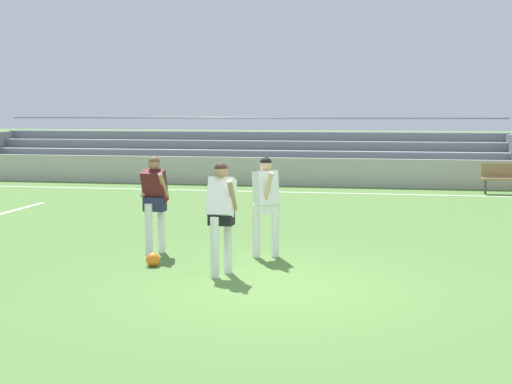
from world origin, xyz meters
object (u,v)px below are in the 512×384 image
object	(u,v)px
player_white_dropping_back	(221,208)
soccer_ball	(153,260)
bleacher_stand	(238,153)
player_dark_overlapping	(155,196)
player_white_pressing_high	(266,198)

from	to	relation	value
player_white_dropping_back	soccer_ball	xyz separation A→B (m)	(-1.20, 0.39, -0.89)
soccer_ball	bleacher_stand	bearing A→B (deg)	96.63
bleacher_stand	player_dark_overlapping	distance (m)	14.06
bleacher_stand	player_dark_overlapping	size ratio (longest dim) A/B	11.61
soccer_ball	player_dark_overlapping	bearing A→B (deg)	105.95
player_dark_overlapping	player_white_pressing_high	bearing A→B (deg)	1.86
bleacher_stand	player_white_dropping_back	size ratio (longest dim) A/B	11.49
player_white_pressing_high	player_dark_overlapping	size ratio (longest dim) A/B	1.01
bleacher_stand	soccer_ball	distance (m)	15.08
player_white_pressing_high	soccer_ball	distance (m)	2.12
player_white_pressing_high	bleacher_stand	bearing A→B (deg)	103.58
player_white_pressing_high	player_white_dropping_back	bearing A→B (deg)	-106.58
bleacher_stand	soccer_ball	xyz separation A→B (m)	(1.74, -14.96, -0.79)
bleacher_stand	player_dark_overlapping	world-z (taller)	bleacher_stand
player_dark_overlapping	soccer_ball	xyz separation A→B (m)	(0.28, -0.98, -0.88)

